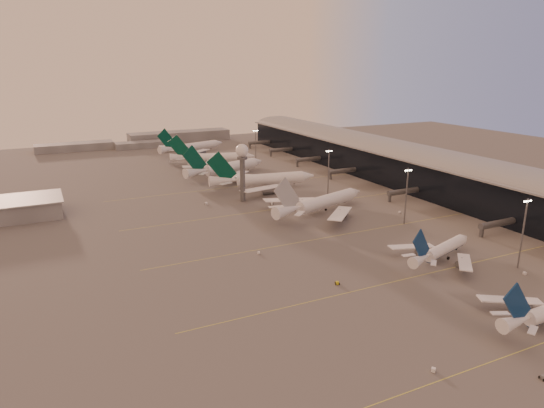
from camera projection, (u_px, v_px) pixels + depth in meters
name	position (u px, v px, depth m)	size (l,w,h in m)	color
ground	(383.00, 303.00, 143.32)	(700.00, 700.00, 0.00)	#4D4B4B
taxiway_markings	(356.00, 231.00, 204.27)	(180.00, 185.25, 0.02)	#CFCB49
terminal	(413.00, 167.00, 280.71)	(57.00, 362.00, 23.04)	black
radar_tower	(242.00, 161.00, 243.25)	(6.40, 6.40, 31.10)	#585A5F
mast_a	(523.00, 231.00, 163.79)	(3.60, 0.56, 25.00)	#585A5F
mast_b	(406.00, 194.00, 210.05)	(3.60, 0.56, 25.00)	#585A5F
mast_c	(329.00, 171.00, 255.48)	(3.60, 0.56, 25.00)	#585A5F
mast_d	(256.00, 146.00, 332.40)	(3.60, 0.56, 25.00)	#585A5F
distant_horizon	(150.00, 140.00, 424.25)	(165.00, 37.50, 9.00)	slate
narrowbody_mid	(441.00, 252.00, 173.61)	(39.04, 30.66, 15.75)	white
widebody_white	(321.00, 205.00, 228.80)	(58.85, 46.44, 21.39)	white
greentail_a	(264.00, 182.00, 272.69)	(62.27, 49.96, 22.71)	white
greentail_b	(226.00, 170.00, 303.38)	(59.98, 47.64, 22.64)	white
greentail_c	(213.00, 159.00, 337.46)	(58.55, 46.69, 21.73)	white
greentail_d	(193.00, 149.00, 380.27)	(58.14, 46.18, 21.93)	white
gsv_truck_a	(434.00, 367.00, 111.20)	(5.22, 4.60, 2.08)	white
gsv_tug_near	(543.00, 378.00, 108.39)	(2.24, 3.41, 0.93)	slate
gsv_catering_a	(526.00, 270.00, 161.82)	(4.95, 3.35, 3.73)	white
gsv_tug_mid	(337.00, 283.00, 155.03)	(3.75, 3.12, 0.93)	gold
gsv_truck_b	(422.00, 231.00, 202.17)	(5.16, 3.29, 1.96)	white
gsv_truck_c	(259.00, 251.00, 179.96)	(4.27, 4.68, 1.89)	white
gsv_catering_b	(400.00, 209.00, 228.63)	(4.88, 2.90, 3.74)	white
gsv_tug_far	(272.00, 204.00, 242.32)	(3.53, 4.25, 1.05)	white
gsv_truck_d	(206.00, 202.00, 242.94)	(3.57, 6.27, 2.39)	white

